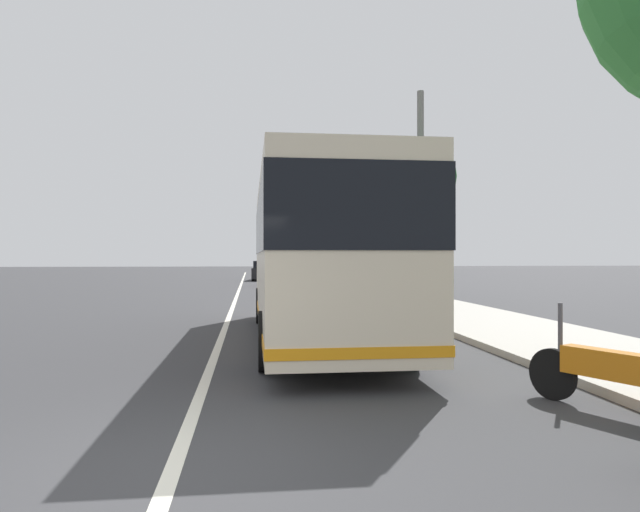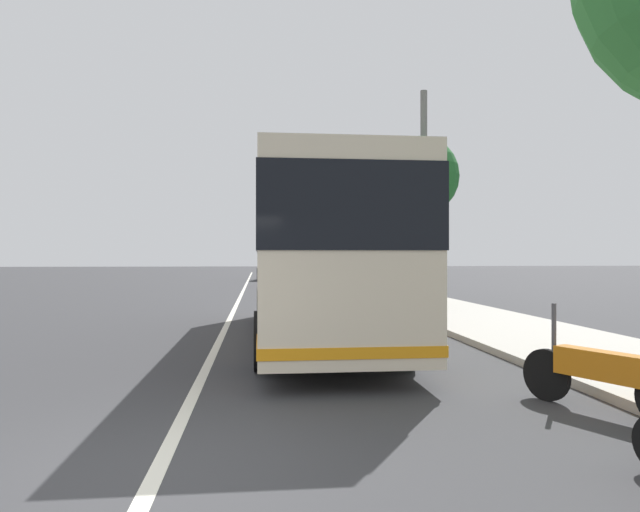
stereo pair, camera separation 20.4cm
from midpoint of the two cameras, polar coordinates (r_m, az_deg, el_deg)
name	(u,v)px [view 2 (the right image)]	position (r m, az deg, el deg)	size (l,w,h in m)	color
ground_plane	(156,474)	(5.44, -15.07, -20.42)	(220.00, 220.00, 0.00)	#38383A
sidewalk_curb	(488,323)	(16.44, 16.90, -6.45)	(110.00, 3.60, 0.14)	#B2ADA3
lane_divider_line	(225,329)	(15.18, -9.15, -7.24)	(110.00, 0.16, 0.01)	silver
coach_bus	(315,250)	(12.90, -0.07, 0.63)	(10.77, 2.70, 3.53)	beige
motorcycle_far_end	(600,374)	(7.76, 27.05, -10.50)	(2.02, 1.02, 1.29)	black
car_ahead_same_lane	(291,276)	(36.80, -2.76, -2.02)	(4.31, 2.01, 1.38)	red
car_behind_bus	(270,271)	(46.19, -4.91, -1.53)	(4.69, 2.15, 1.58)	black
roadside_tree_mid_block	(419,178)	(21.45, 10.20, 7.70)	(2.94, 2.94, 6.34)	brown
roadside_tree_far_block	(367,201)	(31.36, 4.95, 5.55)	(2.70, 2.70, 6.41)	brown
utility_pole	(424,196)	(24.20, 10.64, 5.91)	(0.28, 0.28, 8.85)	slate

